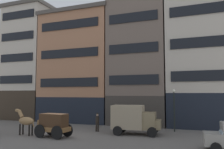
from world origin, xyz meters
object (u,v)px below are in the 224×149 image
Objects in this scene: draft_horse at (25,121)px; cargo_wagon at (53,124)px; delivery_truck_near at (134,119)px; pedestrian_officer at (97,121)px; streetlamp_curbside at (174,104)px.

cargo_wagon is at bearing -0.07° from draft_horse.
delivery_truck_near is 3.88m from pedestrian_officer.
delivery_truck_near is 1.09× the size of streetlamp_curbside.
streetlamp_curbside reaches higher than draft_horse.
delivery_truck_near is at bearing -5.19° from pedestrian_officer.
draft_horse is 6.62m from pedestrian_officer.
pedestrian_officer is (5.22, 4.06, -0.29)m from draft_horse.
draft_horse is (-2.95, 0.00, 0.12)m from cargo_wagon.
delivery_truck_near reaches higher than draft_horse.
streetlamp_curbside is (3.24, 2.91, 1.25)m from delivery_truck_near.
cargo_wagon is 1.67× the size of pedestrian_officer.
cargo_wagon is 4.66m from pedestrian_officer.
pedestrian_officer is (2.27, 4.07, -0.17)m from cargo_wagon.
draft_horse reaches higher than cargo_wagon.
delivery_truck_near is at bearing 31.34° from cargo_wagon.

